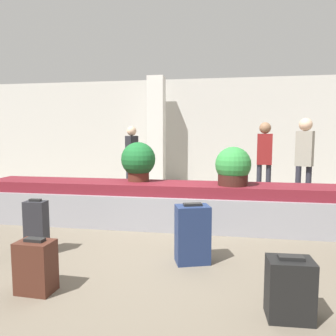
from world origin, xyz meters
TOP-DOWN VIEW (x-y plane):
  - ground_plane at (0.00, 0.00)m, footprint 18.00×18.00m
  - back_wall at (0.00, 6.07)m, footprint 18.00×0.06m
  - carousel at (0.00, 1.23)m, footprint 6.61×0.91m
  - pillar at (-1.08, 5.46)m, footprint 0.47×0.47m
  - suitcase_0 at (1.47, -1.36)m, footprint 0.38×0.29m
  - suitcase_1 at (0.56, -0.31)m, footprint 0.46×0.37m
  - suitcase_2 at (-0.86, -1.30)m, footprint 0.35×0.26m
  - suitcase_3 at (-1.43, -0.37)m, footprint 0.27×0.18m
  - potted_plant_0 at (1.06, 1.16)m, footprint 0.56×0.56m
  - potted_plant_1 at (-0.54, 1.37)m, footprint 0.59×0.59m
  - traveler_0 at (1.79, 3.37)m, footprint 0.34×0.25m
  - traveler_1 at (-1.39, 3.88)m, footprint 0.31×0.36m
  - traveler_2 at (2.50, 2.85)m, footprint 0.37×0.31m

SIDE VIEW (x-z plane):
  - ground_plane at x=0.00m, z-range 0.00..0.00m
  - suitcase_2 at x=-0.86m, z-range -0.01..0.53m
  - suitcase_0 at x=1.47m, z-range -0.01..0.53m
  - carousel at x=0.00m, z-range -0.01..0.71m
  - suitcase_3 at x=-1.43m, z-range -0.01..0.70m
  - suitcase_1 at x=0.56m, z-range -0.01..0.71m
  - potted_plant_0 at x=1.06m, z-range 0.70..1.31m
  - traveler_1 at x=-1.39m, z-range 0.17..1.90m
  - potted_plant_1 at x=-0.54m, z-range 0.73..1.40m
  - traveler_0 at x=1.79m, z-range 0.19..1.98m
  - traveler_2 at x=2.50m, z-range 0.20..2.05m
  - back_wall at x=0.00m, z-range 0.00..3.20m
  - pillar at x=-1.08m, z-range 0.00..3.20m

